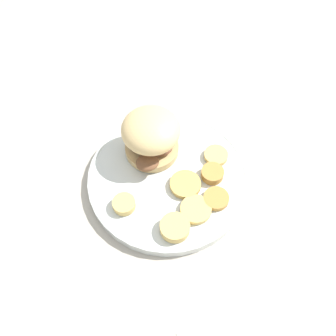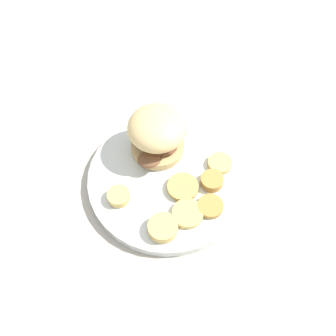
% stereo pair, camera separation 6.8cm
% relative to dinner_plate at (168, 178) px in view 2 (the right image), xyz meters
% --- Properties ---
extents(ground_plane, '(4.00, 4.00, 0.00)m').
position_rel_dinner_plate_xyz_m(ground_plane, '(0.00, 0.00, -0.01)').
color(ground_plane, '#B2A899').
extents(dinner_plate, '(0.29, 0.29, 0.02)m').
position_rel_dinner_plate_xyz_m(dinner_plate, '(0.00, 0.00, 0.00)').
color(dinner_plate, silver).
rests_on(dinner_plate, ground_plane).
extents(sandwich, '(0.11, 0.11, 0.09)m').
position_rel_dinner_plate_xyz_m(sandwich, '(-0.01, 0.06, 0.06)').
color(sandwich, tan).
rests_on(sandwich, dinner_plate).
extents(potato_round_0, '(0.04, 0.04, 0.02)m').
position_rel_dinner_plate_xyz_m(potato_round_0, '(0.07, -0.03, 0.02)').
color(potato_round_0, '#BC8942').
rests_on(potato_round_0, dinner_plate).
extents(potato_round_1, '(0.05, 0.05, 0.02)m').
position_rel_dinner_plate_xyz_m(potato_round_1, '(-0.03, -0.10, 0.02)').
color(potato_round_1, '#DBB766').
rests_on(potato_round_1, dinner_plate).
extents(potato_round_2, '(0.05, 0.05, 0.01)m').
position_rel_dinner_plate_xyz_m(potato_round_2, '(0.02, -0.08, 0.01)').
color(potato_round_2, '#DBB766').
rests_on(potato_round_2, dinner_plate).
extents(potato_round_3, '(0.04, 0.04, 0.01)m').
position_rel_dinner_plate_xyz_m(potato_round_3, '(0.06, -0.07, 0.01)').
color(potato_round_3, '#BC8942').
rests_on(potato_round_3, dinner_plate).
extents(potato_round_4, '(0.05, 0.05, 0.01)m').
position_rel_dinner_plate_xyz_m(potato_round_4, '(0.02, -0.03, 0.01)').
color(potato_round_4, tan).
rests_on(potato_round_4, dinner_plate).
extents(potato_round_5, '(0.04, 0.04, 0.01)m').
position_rel_dinner_plate_xyz_m(potato_round_5, '(0.10, 0.01, 0.01)').
color(potato_round_5, '#DBB766').
rests_on(potato_round_5, dinner_plate).
extents(potato_round_6, '(0.04, 0.04, 0.01)m').
position_rel_dinner_plate_xyz_m(potato_round_6, '(-0.09, -0.03, 0.02)').
color(potato_round_6, '#DBB766').
rests_on(potato_round_6, dinner_plate).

